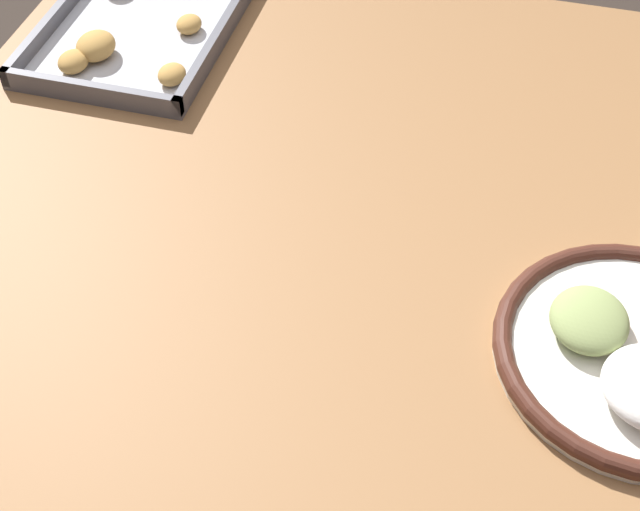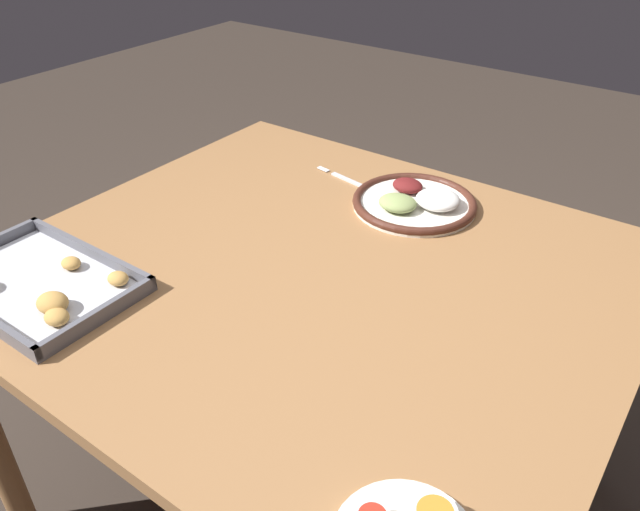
% 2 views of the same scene
% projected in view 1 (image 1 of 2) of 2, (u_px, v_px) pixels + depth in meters
% --- Properties ---
extents(dining_table, '(1.22, 1.09, 0.76)m').
position_uv_depth(dining_table, '(323.00, 319.00, 1.05)').
color(dining_table, olive).
rests_on(dining_table, ground_plane).
extents(dinner_plate, '(0.29, 0.29, 0.05)m').
position_uv_depth(dinner_plate, '(638.00, 353.00, 0.89)').
color(dinner_plate, white).
rests_on(dinner_plate, dining_table).
extents(baking_tray, '(0.39, 0.26, 0.04)m').
position_uv_depth(baking_tray, '(141.00, 23.00, 1.28)').
color(baking_tray, '#595960').
rests_on(baking_tray, dining_table).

